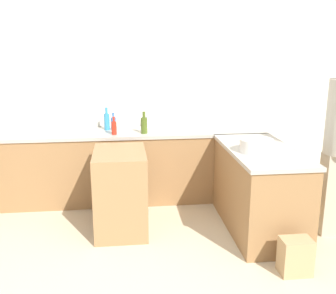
{
  "coord_description": "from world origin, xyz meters",
  "views": [
    {
      "loc": [
        -0.07,
        -2.77,
        1.95
      ],
      "look_at": [
        0.37,
        1.06,
        0.94
      ],
      "focal_mm": 42.0,
      "sensor_mm": 36.0,
      "label": 1
    }
  ],
  "objects": [
    {
      "name": "mixing_bowl",
      "position": [
        1.25,
        0.93,
        0.97
      ],
      "size": [
        0.34,
        0.34,
        0.13
      ],
      "color": "white",
      "rests_on": "counter_peninsula"
    },
    {
      "name": "counter_peninsula",
      "position": [
        1.35,
        1.06,
        0.45
      ],
      "size": [
        0.69,
        1.44,
        0.9
      ],
      "color": "olive",
      "rests_on": "ground_plane"
    },
    {
      "name": "dish_soap_bottle",
      "position": [
        -0.29,
        2.19,
        1.01
      ],
      "size": [
        0.07,
        0.07,
        0.29
      ],
      "color": "#338CBF",
      "rests_on": "counter_back"
    },
    {
      "name": "wall_back",
      "position": [
        0.0,
        2.44,
        1.35
      ],
      "size": [
        8.0,
        0.06,
        2.7
      ],
      "color": "silver",
      "rests_on": "ground_plane"
    },
    {
      "name": "island_table",
      "position": [
        -0.13,
        1.2,
        0.44
      ],
      "size": [
        0.54,
        0.78,
        0.88
      ],
      "color": "#997047",
      "rests_on": "ground_plane"
    },
    {
      "name": "olive_oil_bottle",
      "position": [
        0.17,
        1.93,
        1.01
      ],
      "size": [
        0.08,
        0.08,
        0.27
      ],
      "color": "#475B1E",
      "rests_on": "counter_back"
    },
    {
      "name": "water_bottle_blue",
      "position": [
        -0.2,
        2.15,
        0.99
      ],
      "size": [
        0.07,
        0.07,
        0.22
      ],
      "color": "#386BB7",
      "rests_on": "counter_back"
    },
    {
      "name": "counter_back",
      "position": [
        0.0,
        2.08,
        0.45
      ],
      "size": [
        3.38,
        0.68,
        0.9
      ],
      "color": "olive",
      "rests_on": "ground_plane"
    },
    {
      "name": "ground_plane",
      "position": [
        0.0,
        0.0,
        0.0
      ],
      "size": [
        14.0,
        14.0,
        0.0
      ],
      "primitive_type": "plane",
      "color": "beige"
    },
    {
      "name": "vinegar_bottle_clear",
      "position": [
        0.24,
        2.25,
        0.99
      ],
      "size": [
        0.06,
        0.06,
        0.23
      ],
      "color": "silver",
      "rests_on": "counter_back"
    },
    {
      "name": "paper_bag",
      "position": [
        1.38,
        0.15,
        0.16
      ],
      "size": [
        0.27,
        0.19,
        0.33
      ],
      "color": "tan",
      "rests_on": "ground_plane"
    },
    {
      "name": "hot_sauce_bottle",
      "position": [
        -0.19,
        1.9,
        0.99
      ],
      "size": [
        0.06,
        0.06,
        0.22
      ],
      "color": "red",
      "rests_on": "counter_back"
    }
  ]
}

